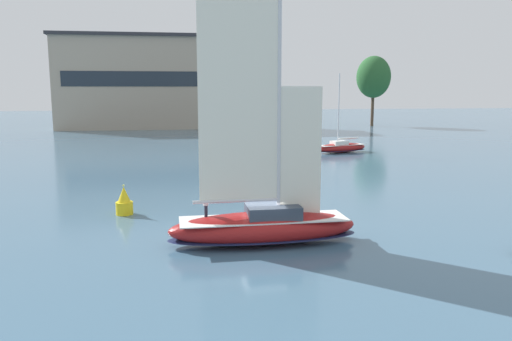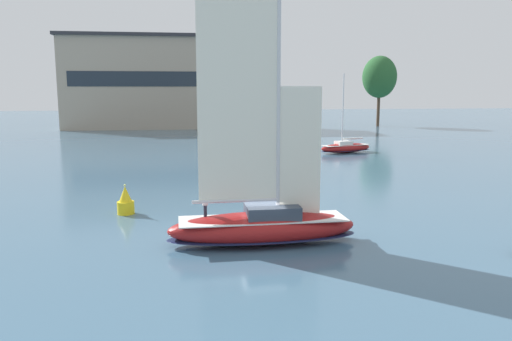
% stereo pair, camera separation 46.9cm
% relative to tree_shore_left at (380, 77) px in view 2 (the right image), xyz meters
% --- Properties ---
extents(ground_plane, '(400.00, 400.00, 0.00)m').
position_rel_tree_shore_left_xyz_m(ground_plane, '(-43.27, -92.09, -12.21)').
color(ground_plane, '#42667F').
extents(waterfront_building, '(45.38, 13.86, 21.66)m').
position_rel_tree_shore_left_xyz_m(waterfront_building, '(-53.90, 1.77, -1.33)').
color(waterfront_building, tan).
rests_on(waterfront_building, ground).
extents(tree_shore_left, '(8.47, 8.47, 17.44)m').
position_rel_tree_shore_left_xyz_m(tree_shore_left, '(0.00, 0.00, 0.00)').
color(tree_shore_left, '#4C3828').
rests_on(tree_shore_left, ground).
extents(tree_shore_center, '(6.86, 6.86, 14.13)m').
position_rel_tree_shore_left_xyz_m(tree_shore_center, '(-30.36, -0.60, -2.32)').
color(tree_shore_center, brown).
rests_on(tree_shore_center, ground).
extents(sailboat_main, '(11.54, 3.45, 15.76)m').
position_rel_tree_shore_left_xyz_m(sailboat_main, '(-43.25, -92.08, -10.98)').
color(sailboat_main, maroon).
rests_on(sailboat_main, ground).
extents(sailboat_moored_near_marina, '(8.65, 4.56, 11.45)m').
position_rel_tree_shore_left_xyz_m(sailboat_moored_near_marina, '(-24.70, -50.51, -11.43)').
color(sailboat_moored_near_marina, maroon).
rests_on(sailboat_moored_near_marina, ground).
extents(sailboat_moored_mid_channel, '(6.82, 6.91, 10.43)m').
position_rel_tree_shore_left_xyz_m(sailboat_moored_mid_channel, '(-34.05, -39.06, -11.50)').
color(sailboat_moored_mid_channel, navy).
rests_on(sailboat_moored_mid_channel, ground).
extents(channel_buoy, '(1.26, 1.26, 2.26)m').
position_rel_tree_shore_left_xyz_m(channel_buoy, '(-52.32, -83.57, -11.30)').
color(channel_buoy, yellow).
rests_on(channel_buoy, ground).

